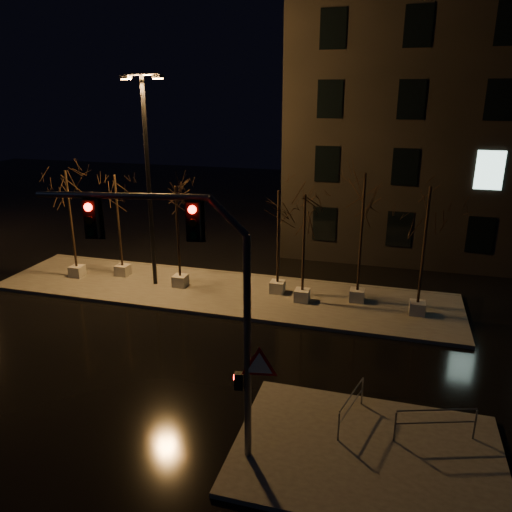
% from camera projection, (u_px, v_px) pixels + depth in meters
% --- Properties ---
extents(ground, '(90.00, 90.00, 0.00)m').
position_uv_depth(ground, '(166.00, 354.00, 18.37)').
color(ground, black).
rests_on(ground, ground).
extents(median, '(22.00, 5.00, 0.15)m').
position_uv_depth(median, '(221.00, 292.00, 23.83)').
color(median, '#47453F').
rests_on(median, ground).
extents(sidewalk_corner, '(7.00, 5.00, 0.15)m').
position_uv_depth(sidewalk_corner, '(367.00, 453.00, 13.22)').
color(sidewalk_corner, '#47453F').
rests_on(sidewalk_corner, ground).
extents(tree_0, '(1.80, 1.80, 5.57)m').
position_uv_depth(tree_0, '(68.00, 195.00, 24.30)').
color(tree_0, '#A7A69C').
rests_on(tree_0, median).
extents(tree_1, '(1.80, 1.80, 5.32)m').
position_uv_depth(tree_1, '(116.00, 198.00, 24.50)').
color(tree_1, '#A7A69C').
rests_on(tree_1, median).
extents(tree_2, '(1.80, 1.80, 5.05)m').
position_uv_depth(tree_2, '(177.00, 209.00, 23.14)').
color(tree_2, '#A7A69C').
rests_on(tree_2, median).
extents(tree_3, '(1.80, 1.80, 5.00)m').
position_uv_depth(tree_3, '(278.00, 214.00, 22.39)').
color(tree_3, '#A7A69C').
rests_on(tree_3, median).
extents(tree_4, '(1.80, 1.80, 5.01)m').
position_uv_depth(tree_4, '(304.00, 219.00, 21.42)').
color(tree_4, '#A7A69C').
rests_on(tree_4, median).
extents(tree_5, '(1.80, 1.80, 5.95)m').
position_uv_depth(tree_5, '(363.00, 203.00, 21.20)').
color(tree_5, '#A7A69C').
rests_on(tree_5, median).
extents(tree_6, '(1.80, 1.80, 5.63)m').
position_uv_depth(tree_6, '(427.00, 217.00, 19.97)').
color(tree_6, '#A7A69C').
rests_on(tree_6, median).
extents(traffic_signal_mast, '(5.58, 1.02, 6.89)m').
position_uv_depth(traffic_signal_mast, '(200.00, 293.00, 11.76)').
color(traffic_signal_mast, '#55575D').
rests_on(traffic_signal_mast, sidewalk_corner).
extents(streetlight_main, '(2.40, 1.00, 9.78)m').
position_uv_depth(streetlight_main, '(148.00, 169.00, 22.87)').
color(streetlight_main, black).
rests_on(streetlight_main, median).
extents(guard_rail_a, '(2.14, 0.74, 0.97)m').
position_uv_depth(guard_rail_a, '(436.00, 420.00, 13.43)').
color(guard_rail_a, '#55575D').
rests_on(guard_rail_a, sidewalk_corner).
extents(guard_rail_b, '(0.54, 1.92, 0.94)m').
position_uv_depth(guard_rail_b, '(351.00, 403.00, 14.20)').
color(guard_rail_b, '#55575D').
rests_on(guard_rail_b, sidewalk_corner).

